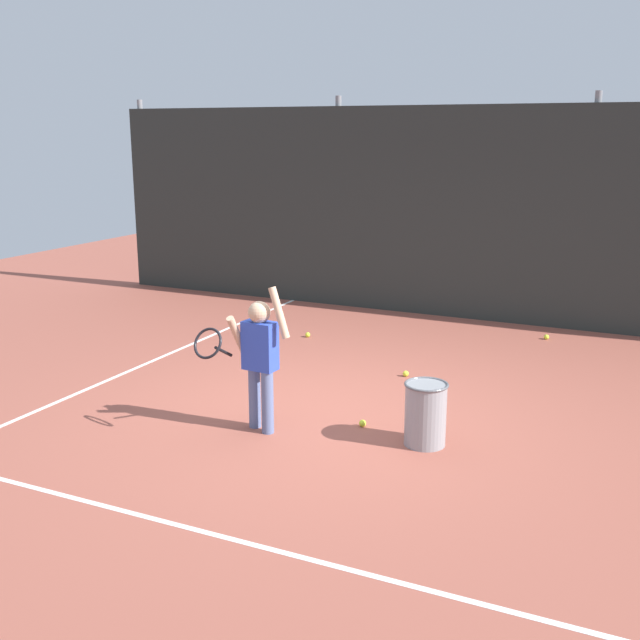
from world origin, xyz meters
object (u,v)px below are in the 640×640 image
tennis_ball_6 (363,423)px  ball_hopper (425,413)px  tennis_ball_0 (546,337)px  tennis_player (258,354)px  tennis_ball_1 (406,374)px  tennis_ball_2 (308,335)px

tennis_ball_6 → ball_hopper: bearing=-12.8°
tennis_ball_0 → tennis_ball_6: bearing=-105.2°
tennis_player → tennis_ball_0: (1.86, 4.30, -0.69)m
tennis_ball_6 → tennis_player: bearing=-149.9°
tennis_ball_6 → tennis_ball_1: bearing=94.4°
ball_hopper → tennis_player: bearing=-167.2°
tennis_player → tennis_ball_2: size_ratio=20.46×
tennis_ball_0 → tennis_ball_1: 2.54m
tennis_ball_2 → ball_hopper: bearing=-47.8°
tennis_ball_0 → tennis_ball_6: 3.96m
tennis_player → tennis_ball_1: tennis_player is taller
tennis_player → tennis_ball_6: size_ratio=20.46×
tennis_ball_0 → tennis_ball_6: size_ratio=1.00×
ball_hopper → tennis_ball_0: 4.00m
tennis_ball_1 → tennis_ball_2: bearing=149.3°
ball_hopper → tennis_ball_0: ball_hopper is taller
tennis_ball_0 → ball_hopper: bearing=-95.7°
tennis_ball_1 → tennis_ball_2: (-1.72, 1.02, 0.00)m
tennis_player → ball_hopper: size_ratio=2.40×
tennis_ball_0 → tennis_ball_1: size_ratio=1.00×
tennis_ball_2 → tennis_ball_6: (1.84, -2.59, 0.00)m
tennis_ball_1 → tennis_ball_6: 1.58m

